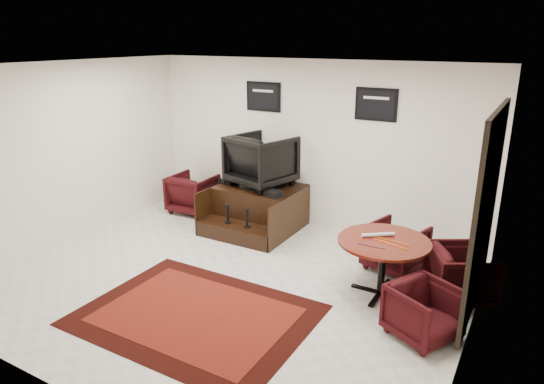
{
  "coord_description": "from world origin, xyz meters",
  "views": [
    {
      "loc": [
        3.41,
        -4.76,
        3.14
      ],
      "look_at": [
        0.17,
        0.9,
        1.04
      ],
      "focal_mm": 32.0,
      "sensor_mm": 36.0,
      "label": 1
    }
  ],
  "objects": [
    {
      "name": "paper_roll",
      "position": [
        1.78,
        0.77,
        0.77
      ],
      "size": [
        0.36,
        0.3,
        0.05
      ],
      "primitive_type": "cylinder",
      "rotation": [
        0.0,
        1.57,
        0.66
      ],
      "color": "silver",
      "rests_on": "meeting_table"
    },
    {
      "name": "table_clutter",
      "position": [
        1.95,
        0.62,
        0.75
      ],
      "size": [
        0.57,
        0.32,
        0.01
      ],
      "color": "#F4600D",
      "rests_on": "meeting_table"
    },
    {
      "name": "shine_podium",
      "position": [
        -0.66,
        1.86,
        0.33
      ],
      "size": [
        1.39,
        1.43,
        0.72
      ],
      "color": "black",
      "rests_on": "ground"
    },
    {
      "name": "table_chair_window",
      "position": [
        2.78,
        1.06,
        0.38
      ],
      "size": [
        0.97,
        0.98,
        0.76
      ],
      "primitive_type": "imported",
      "rotation": [
        0.0,
        0.0,
        2.09
      ],
      "color": "black",
      "rests_on": "ground"
    },
    {
      "name": "armchair_side",
      "position": [
        -2.12,
        1.95,
        0.39
      ],
      "size": [
        0.79,
        0.74,
        0.78
      ],
      "primitive_type": "imported",
      "rotation": [
        0.0,
        0.0,
        3.18
      ],
      "color": "black",
      "rests_on": "ground"
    },
    {
      "name": "room_shell",
      "position": [
        0.41,
        0.12,
        1.79
      ],
      "size": [
        6.02,
        5.02,
        2.81
      ],
      "color": "white",
      "rests_on": "ground"
    },
    {
      "name": "umbrella_black",
      "position": [
        -1.44,
        1.71,
        0.44
      ],
      "size": [
        0.33,
        0.12,
        0.88
      ],
      "primitive_type": null,
      "color": "black",
      "rests_on": "ground"
    },
    {
      "name": "umbrella_hooked",
      "position": [
        -1.45,
        1.93,
        0.39
      ],
      "size": [
        0.29,
        0.11,
        0.78
      ],
      "primitive_type": null,
      "color": "black",
      "rests_on": "ground"
    },
    {
      "name": "area_rug",
      "position": [
        0.15,
        -0.87,
        0.01
      ],
      "size": [
        2.65,
        1.99,
        0.01
      ],
      "color": "black",
      "rests_on": "ground"
    },
    {
      "name": "table_chair_back",
      "position": [
        1.83,
        1.49,
        0.37
      ],
      "size": [
        0.87,
        0.84,
        0.73
      ],
      "primitive_type": "imported",
      "rotation": [
        0.0,
        0.0,
        2.86
      ],
      "color": "black",
      "rests_on": "ground"
    },
    {
      "name": "meeting_table",
      "position": [
        1.88,
        0.7,
        0.65
      ],
      "size": [
        1.14,
        1.14,
        0.75
      ],
      "color": "#4F140B",
      "rests_on": "ground"
    },
    {
      "name": "shine_chair",
      "position": [
        -0.66,
        2.0,
        1.2
      ],
      "size": [
        1.13,
        1.09,
        0.97
      ],
      "primitive_type": "imported",
      "rotation": [
        0.0,
        0.0,
        2.89
      ],
      "color": "black",
      "rests_on": "shine_podium"
    },
    {
      "name": "table_chair_corner",
      "position": [
        2.57,
        0.02,
        0.34
      ],
      "size": [
        0.85,
        0.86,
        0.67
      ],
      "primitive_type": "imported",
      "rotation": [
        0.0,
        0.0,
        1.09
      ],
      "color": "black",
      "rests_on": "ground"
    },
    {
      "name": "polish_kit",
      "position": [
        -0.2,
        1.59,
        0.76
      ],
      "size": [
        0.31,
        0.25,
        0.1
      ],
      "primitive_type": "cube",
      "rotation": [
        0.0,
        0.0,
        -0.25
      ],
      "color": "black",
      "rests_on": "shine_podium"
    },
    {
      "name": "shoes_pair",
      "position": [
        -1.2,
        1.83,
        0.76
      ],
      "size": [
        0.24,
        0.27,
        0.09
      ],
      "color": "black",
      "rests_on": "shine_podium"
    },
    {
      "name": "ground",
      "position": [
        0.0,
        0.0,
        0.0
      ],
      "size": [
        6.0,
        6.0,
        0.0
      ],
      "primitive_type": "plane",
      "color": "silver",
      "rests_on": "ground"
    }
  ]
}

